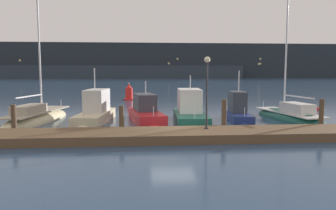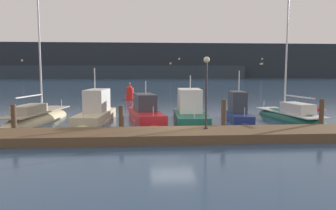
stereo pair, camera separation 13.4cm
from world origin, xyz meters
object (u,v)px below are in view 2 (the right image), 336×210
(motorboat_berth_2, at_px, (96,116))
(motorboat_berth_4, at_px, (190,117))
(rowboat_adrift, at_px, (311,110))
(motorboat_berth_3, at_px, (146,116))
(motorboat_berth_5, at_px, (238,115))
(sailboat_berth_1, at_px, (37,120))
(channel_buoy, at_px, (130,93))
(sailboat_berth_6, at_px, (290,118))
(dock_lamppost, at_px, (206,81))

(motorboat_berth_2, height_order, motorboat_berth_4, motorboat_berth_2)
(rowboat_adrift, bearing_deg, motorboat_berth_2, -163.16)
(motorboat_berth_3, height_order, motorboat_berth_5, motorboat_berth_5)
(sailboat_berth_1, height_order, rowboat_adrift, sailboat_berth_1)
(sailboat_berth_1, relative_size, channel_buoy, 6.46)
(channel_buoy, distance_m, rowboat_adrift, 20.03)
(sailboat_berth_1, relative_size, motorboat_berth_5, 2.85)
(rowboat_adrift, bearing_deg, sailboat_berth_1, -166.21)
(sailboat_berth_1, xyz_separation_m, sailboat_berth_6, (17.68, -0.41, -0.01))
(motorboat_berth_2, xyz_separation_m, sailboat_berth_6, (13.72, -0.33, -0.27))
(motorboat_berth_4, bearing_deg, sailboat_berth_6, 3.55)
(motorboat_berth_2, distance_m, sailboat_berth_6, 13.72)
(motorboat_berth_4, height_order, rowboat_adrift, motorboat_berth_4)
(sailboat_berth_1, relative_size, dock_lamppost, 3.56)
(sailboat_berth_1, xyz_separation_m, dock_lamppost, (10.55, -5.95, 2.87))
(sailboat_berth_1, relative_size, motorboat_berth_2, 2.05)
(motorboat_berth_2, bearing_deg, sailboat_berth_6, -1.38)
(motorboat_berth_3, relative_size, channel_buoy, 3.12)
(motorboat_berth_2, height_order, sailboat_berth_6, sailboat_berth_6)
(motorboat_berth_2, height_order, channel_buoy, motorboat_berth_2)
(motorboat_berth_5, bearing_deg, sailboat_berth_6, 0.06)
(motorboat_berth_5, xyz_separation_m, sailboat_berth_6, (3.75, 0.00, -0.26))
(motorboat_berth_3, bearing_deg, motorboat_berth_5, -1.77)
(motorboat_berth_2, relative_size, motorboat_berth_5, 1.39)
(sailboat_berth_1, bearing_deg, rowboat_adrift, 13.79)
(motorboat_berth_5, xyz_separation_m, channel_buoy, (-8.25, 16.96, 0.41))
(sailboat_berth_1, xyz_separation_m, motorboat_berth_5, (13.92, -0.41, 0.25))
(dock_lamppost, relative_size, rowboat_adrift, 1.52)
(rowboat_adrift, bearing_deg, dock_lamppost, -135.91)
(channel_buoy, bearing_deg, rowboat_adrift, -33.52)
(motorboat_berth_4, relative_size, rowboat_adrift, 2.56)
(motorboat_berth_3, distance_m, motorboat_berth_5, 6.49)
(dock_lamppost, bearing_deg, sailboat_berth_6, 37.86)
(motorboat_berth_3, bearing_deg, sailboat_berth_6, -1.10)
(dock_lamppost, bearing_deg, motorboat_berth_2, 138.31)
(sailboat_berth_6, distance_m, dock_lamppost, 9.47)
(motorboat_berth_2, distance_m, channel_buoy, 16.72)
(sailboat_berth_1, bearing_deg, channel_buoy, 71.08)
(motorboat_berth_2, distance_m, motorboat_berth_3, 3.48)
(motorboat_berth_2, bearing_deg, motorboat_berth_4, -6.86)
(motorboat_berth_3, relative_size, dock_lamppost, 1.72)
(motorboat_berth_2, distance_m, dock_lamppost, 9.20)
(dock_lamppost, bearing_deg, motorboat_berth_3, 118.50)
(motorboat_berth_3, height_order, motorboat_berth_4, motorboat_berth_4)
(sailboat_berth_6, relative_size, rowboat_adrift, 4.11)
(channel_buoy, height_order, dock_lamppost, dock_lamppost)
(motorboat_berth_2, xyz_separation_m, motorboat_berth_4, (6.48, -0.78, -0.00))
(motorboat_berth_3, xyz_separation_m, dock_lamppost, (3.11, -5.74, 2.65))
(motorboat_berth_3, distance_m, channel_buoy, 16.86)
(sailboat_berth_1, relative_size, motorboat_berth_3, 2.07)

